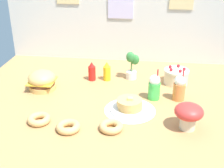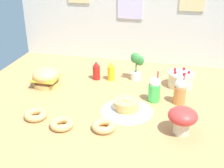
{
  "view_description": "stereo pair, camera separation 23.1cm",
  "coord_description": "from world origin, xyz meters",
  "px_view_note": "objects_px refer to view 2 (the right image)",
  "views": [
    {
      "loc": [
        0.26,
        -1.98,
        1.11
      ],
      "look_at": [
        0.0,
        0.09,
        0.12
      ],
      "focal_mm": 47.88,
      "sensor_mm": 36.0,
      "label": 1
    },
    {
      "loc": [
        0.49,
        -1.94,
        1.11
      ],
      "look_at": [
        0.0,
        0.09,
        0.12
      ],
      "focal_mm": 47.88,
      "sensor_mm": 36.0,
      "label": 2
    }
  ],
  "objects_px": {
    "mushroom_stool": "(183,118)",
    "layer_cake": "(181,79)",
    "orange_float_cup": "(180,91)",
    "burger": "(46,77)",
    "potted_plant": "(136,65)",
    "donut_pink_glaze": "(36,115)",
    "donut_chocolate": "(62,124)",
    "mustard_bottle": "(111,72)",
    "pancake_stack": "(127,106)",
    "cream_soda_cup": "(154,89)",
    "ketchup_bottle": "(96,71)",
    "donut_vanilla": "(104,126)"
  },
  "relations": [
    {
      "from": "layer_cake",
      "to": "mustard_bottle",
      "type": "relative_size",
      "value": 1.25
    },
    {
      "from": "burger",
      "to": "ketchup_bottle",
      "type": "xyz_separation_m",
      "value": [
        0.38,
        0.23,
        0.0
      ]
    },
    {
      "from": "pancake_stack",
      "to": "donut_pink_glaze",
      "type": "height_order",
      "value": "pancake_stack"
    },
    {
      "from": "donut_pink_glaze",
      "to": "mushroom_stool",
      "type": "distance_m",
      "value": 1.0
    },
    {
      "from": "pancake_stack",
      "to": "donut_chocolate",
      "type": "distance_m",
      "value": 0.49
    },
    {
      "from": "ketchup_bottle",
      "to": "donut_vanilla",
      "type": "distance_m",
      "value": 0.81
    },
    {
      "from": "donut_pink_glaze",
      "to": "donut_chocolate",
      "type": "distance_m",
      "value": 0.23
    },
    {
      "from": "mustard_bottle",
      "to": "donut_chocolate",
      "type": "distance_m",
      "value": 0.83
    },
    {
      "from": "cream_soda_cup",
      "to": "layer_cake",
      "type": "bearing_deg",
      "value": 58.52
    },
    {
      "from": "orange_float_cup",
      "to": "donut_vanilla",
      "type": "relative_size",
      "value": 1.61
    },
    {
      "from": "pancake_stack",
      "to": "layer_cake",
      "type": "relative_size",
      "value": 1.36
    },
    {
      "from": "burger",
      "to": "ketchup_bottle",
      "type": "distance_m",
      "value": 0.44
    },
    {
      "from": "pancake_stack",
      "to": "orange_float_cup",
      "type": "height_order",
      "value": "orange_float_cup"
    },
    {
      "from": "orange_float_cup",
      "to": "burger",
      "type": "bearing_deg",
      "value": 177.55
    },
    {
      "from": "mustard_bottle",
      "to": "layer_cake",
      "type": "bearing_deg",
      "value": 0.24
    },
    {
      "from": "mustard_bottle",
      "to": "potted_plant",
      "type": "bearing_deg",
      "value": 15.99
    },
    {
      "from": "burger",
      "to": "donut_chocolate",
      "type": "distance_m",
      "value": 0.68
    },
    {
      "from": "layer_cake",
      "to": "potted_plant",
      "type": "height_order",
      "value": "potted_plant"
    },
    {
      "from": "pancake_stack",
      "to": "cream_soda_cup",
      "type": "distance_m",
      "value": 0.27
    },
    {
      "from": "mustard_bottle",
      "to": "donut_chocolate",
      "type": "xyz_separation_m",
      "value": [
        -0.14,
        -0.82,
        -0.05
      ]
    },
    {
      "from": "potted_plant",
      "to": "burger",
      "type": "bearing_deg",
      "value": -156.82
    },
    {
      "from": "ketchup_bottle",
      "to": "orange_float_cup",
      "type": "height_order",
      "value": "orange_float_cup"
    },
    {
      "from": "potted_plant",
      "to": "donut_pink_glaze",
      "type": "bearing_deg",
      "value": -125.33
    },
    {
      "from": "potted_plant",
      "to": "mushroom_stool",
      "type": "xyz_separation_m",
      "value": [
        0.42,
        -0.76,
        -0.03
      ]
    },
    {
      "from": "donut_pink_glaze",
      "to": "donut_chocolate",
      "type": "height_order",
      "value": "same"
    },
    {
      "from": "layer_cake",
      "to": "donut_vanilla",
      "type": "xyz_separation_m",
      "value": [
        -0.47,
        -0.78,
        -0.04
      ]
    },
    {
      "from": "mushroom_stool",
      "to": "donut_pink_glaze",
      "type": "bearing_deg",
      "value": -177.09
    },
    {
      "from": "mushroom_stool",
      "to": "layer_cake",
      "type": "bearing_deg",
      "value": 92.36
    },
    {
      "from": "donut_chocolate",
      "to": "orange_float_cup",
      "type": "bearing_deg",
      "value": 34.97
    },
    {
      "from": "donut_chocolate",
      "to": "mushroom_stool",
      "type": "distance_m",
      "value": 0.79
    },
    {
      "from": "donut_pink_glaze",
      "to": "potted_plant",
      "type": "relative_size",
      "value": 0.61
    },
    {
      "from": "burger",
      "to": "potted_plant",
      "type": "xyz_separation_m",
      "value": [
        0.72,
        0.31,
        0.06
      ]
    },
    {
      "from": "burger",
      "to": "pancake_stack",
      "type": "bearing_deg",
      "value": -19.36
    },
    {
      "from": "orange_float_cup",
      "to": "potted_plant",
      "type": "relative_size",
      "value": 0.98
    },
    {
      "from": "layer_cake",
      "to": "orange_float_cup",
      "type": "relative_size",
      "value": 0.83
    },
    {
      "from": "burger",
      "to": "donut_pink_glaze",
      "type": "bearing_deg",
      "value": -73.59
    },
    {
      "from": "cream_soda_cup",
      "to": "orange_float_cup",
      "type": "distance_m",
      "value": 0.19
    },
    {
      "from": "orange_float_cup",
      "to": "mushroom_stool",
      "type": "distance_m",
      "value": 0.4
    },
    {
      "from": "potted_plant",
      "to": "layer_cake",
      "type": "bearing_deg",
      "value": -8.58
    },
    {
      "from": "burger",
      "to": "potted_plant",
      "type": "height_order",
      "value": "potted_plant"
    },
    {
      "from": "orange_float_cup",
      "to": "donut_chocolate",
      "type": "distance_m",
      "value": 0.91
    },
    {
      "from": "burger",
      "to": "donut_chocolate",
      "type": "height_order",
      "value": "burger"
    },
    {
      "from": "layer_cake",
      "to": "donut_chocolate",
      "type": "distance_m",
      "value": 1.11
    },
    {
      "from": "orange_float_cup",
      "to": "mustard_bottle",
      "type": "bearing_deg",
      "value": 153.95
    },
    {
      "from": "layer_cake",
      "to": "potted_plant",
      "type": "relative_size",
      "value": 0.82
    },
    {
      "from": "ketchup_bottle",
      "to": "potted_plant",
      "type": "distance_m",
      "value": 0.36
    },
    {
      "from": "layer_cake",
      "to": "ketchup_bottle",
      "type": "distance_m",
      "value": 0.74
    },
    {
      "from": "cream_soda_cup",
      "to": "orange_float_cup",
      "type": "xyz_separation_m",
      "value": [
        0.19,
        0.01,
        0.0
      ]
    },
    {
      "from": "cream_soda_cup",
      "to": "donut_vanilla",
      "type": "height_order",
      "value": "cream_soda_cup"
    },
    {
      "from": "donut_pink_glaze",
      "to": "burger",
      "type": "bearing_deg",
      "value": 106.41
    }
  ]
}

